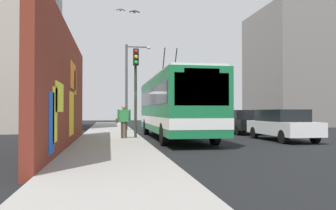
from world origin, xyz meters
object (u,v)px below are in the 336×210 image
at_px(parked_car_dark_gray, 214,119).
at_px(pedestrian_at_curb, 124,119).
at_px(parked_car_white, 282,124).
at_px(parked_car_black, 241,121).
at_px(traffic_light, 136,78).
at_px(city_bus, 174,104).
at_px(street_lamp, 129,80).

height_order(parked_car_dark_gray, pedestrian_at_curb, pedestrian_at_curb).
xyz_separation_m(parked_car_white, parked_car_black, (5.52, 0.00, -0.00)).
bearing_deg(parked_car_white, traffic_light, 80.80).
xyz_separation_m(city_bus, parked_car_black, (3.53, -5.20, -1.03)).
distance_m(parked_car_dark_gray, traffic_light, 12.90).
xyz_separation_m(city_bus, parked_car_white, (-1.98, -5.20, -1.03)).
bearing_deg(city_bus, traffic_light, 110.28).
distance_m(traffic_light, street_lamp, 7.65).
bearing_deg(traffic_light, pedestrian_at_curb, 99.33).
height_order(parked_car_black, traffic_light, traffic_light).
relative_size(pedestrian_at_curb, traffic_light, 0.36).
bearing_deg(pedestrian_at_curb, street_lamp, -5.36).
height_order(parked_car_white, parked_car_black, same).
height_order(city_bus, parked_car_dark_gray, city_bus).
bearing_deg(traffic_light, parked_car_white, -99.20).
relative_size(parked_car_dark_gray, pedestrian_at_curb, 2.61).
bearing_deg(street_lamp, parked_car_white, -140.64).
distance_m(city_bus, traffic_light, 2.64).
relative_size(parked_car_white, parked_car_black, 1.12).
xyz_separation_m(parked_car_dark_gray, pedestrian_at_curb, (-10.43, 7.95, 0.27)).
height_order(parked_car_white, street_lamp, street_lamp).
bearing_deg(parked_car_black, parked_car_white, -180.00).
relative_size(city_bus, street_lamp, 1.82).
bearing_deg(city_bus, parked_car_black, -55.82).
bearing_deg(parked_car_black, city_bus, 124.18).
height_order(city_bus, parked_car_black, city_bus).
bearing_deg(parked_car_white, parked_car_black, 0.00).
bearing_deg(parked_car_dark_gray, parked_car_black, -180.00).
bearing_deg(street_lamp, parked_car_black, -114.52).
height_order(parked_car_white, traffic_light, traffic_light).
bearing_deg(traffic_light, street_lamp, -0.91).
relative_size(parked_car_black, parked_car_dark_gray, 1.00).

